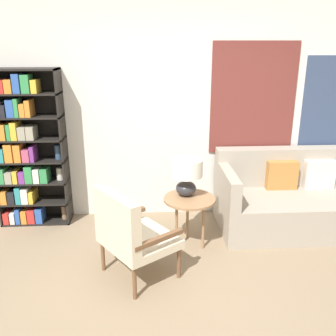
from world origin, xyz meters
name	(u,v)px	position (x,y,z in m)	size (l,w,h in m)	color
ground_plane	(177,323)	(0.00, 0.00, 0.00)	(14.00, 14.00, 0.00)	#847056
wall_back	(169,107)	(0.06, 2.03, 1.35)	(6.40, 0.08, 2.70)	silver
bookshelf	(24,150)	(-1.63, 1.84, 0.90)	(0.80, 0.30, 1.81)	black
armchair	(129,231)	(-0.38, 0.61, 0.49)	(0.82, 0.83, 0.87)	brown
couch	(302,200)	(1.60, 1.56, 0.32)	(1.96, 0.91, 0.88)	#9E9384
side_table	(189,203)	(0.22, 1.18, 0.49)	(0.54, 0.54, 0.55)	#99704C
table_lamp	(186,173)	(0.19, 1.25, 0.79)	(0.34, 0.34, 0.40)	#2D2D33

